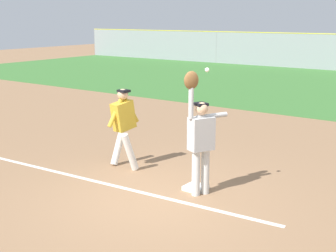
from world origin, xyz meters
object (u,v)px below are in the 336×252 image
(runner, at_px, (123,123))
(parked_car_silver, at_px, (332,55))
(baseball, at_px, (207,70))
(parked_car_white, at_px, (260,52))
(fielder, at_px, (200,135))
(first_base, at_px, (196,188))

(runner, relative_size, parked_car_silver, 0.39)
(baseball, distance_m, parked_car_white, 27.69)
(fielder, xyz_separation_m, baseball, (0.14, -0.04, 1.18))
(first_base, bearing_deg, runner, 173.57)
(baseball, bearing_deg, parked_car_silver, 101.92)
(fielder, height_order, runner, fielder)
(parked_car_silver, bearing_deg, parked_car_white, 175.70)
(parked_car_white, height_order, parked_car_silver, same)
(runner, xyz_separation_m, baseball, (2.28, -0.42, 1.30))
(first_base, height_order, parked_car_silver, parked_car_silver)
(first_base, xyz_separation_m, runner, (-1.96, 0.22, 0.96))
(first_base, xyz_separation_m, parked_car_silver, (-4.97, 24.88, 0.63))
(parked_car_white, bearing_deg, fielder, -73.20)
(fielder, relative_size, parked_car_white, 0.50)
(fielder, bearing_deg, parked_car_silver, -52.32)
(runner, xyz_separation_m, parked_car_silver, (-3.01, 24.66, -0.32))
(fielder, relative_size, baseball, 30.81)
(runner, distance_m, parked_car_white, 26.44)
(parked_car_white, bearing_deg, baseball, -72.97)
(fielder, height_order, parked_car_silver, fielder)
(runner, bearing_deg, baseball, -1.74)
(parked_car_white, bearing_deg, runner, -77.18)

